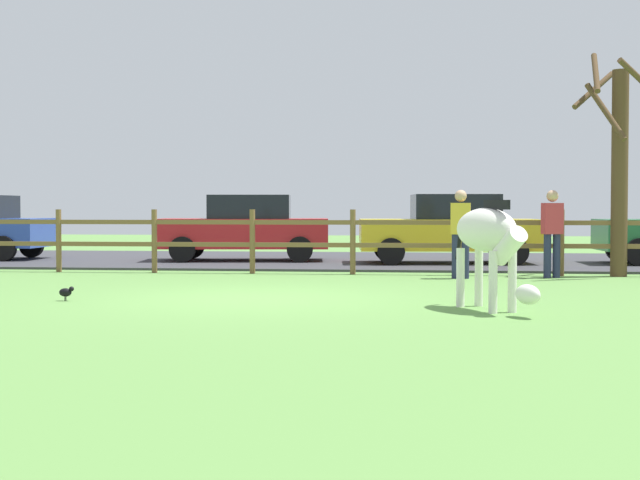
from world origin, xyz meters
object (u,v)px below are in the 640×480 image
(bare_tree, at_px, (618,161))
(crow_on_grass, at_px, (66,292))
(zebra, at_px, (489,238))
(parked_car_yellow, at_px, (450,228))
(visitor_left_of_tree, at_px, (552,229))
(visitor_right_of_tree, at_px, (461,230))
(parked_car_red, at_px, (245,227))

(bare_tree, relative_size, crow_on_grass, 20.11)
(zebra, xyz_separation_m, crow_on_grass, (-5.84, 0.54, -0.80))
(bare_tree, distance_m, parked_car_yellow, 4.57)
(zebra, relative_size, visitor_left_of_tree, 1.08)
(visitor_right_of_tree, bearing_deg, crow_on_grass, -139.87)
(visitor_left_of_tree, bearing_deg, visitor_right_of_tree, -168.73)
(crow_on_grass, distance_m, parked_car_yellow, 10.38)
(bare_tree, xyz_separation_m, parked_car_yellow, (-3.08, 3.10, -1.35))
(parked_car_red, distance_m, visitor_right_of_tree, 6.63)
(bare_tree, relative_size, parked_car_yellow, 1.04)
(zebra, height_order, parked_car_red, parked_car_red)
(bare_tree, height_order, visitor_left_of_tree, bare_tree)
(parked_car_red, bearing_deg, visitor_left_of_tree, -31.78)
(zebra, xyz_separation_m, parked_car_red, (-5.08, 9.77, -0.08))
(bare_tree, distance_m, visitor_right_of_tree, 3.36)
(zebra, bearing_deg, visitor_left_of_tree, 74.82)
(crow_on_grass, relative_size, visitor_right_of_tree, 0.13)
(visitor_right_of_tree, bearing_deg, bare_tree, 15.66)
(zebra, bearing_deg, parked_car_yellow, 91.62)
(bare_tree, xyz_separation_m, visitor_right_of_tree, (-2.99, -0.84, -1.28))
(parked_car_yellow, distance_m, visitor_right_of_tree, 3.94)
(parked_car_yellow, bearing_deg, crow_on_grass, -122.62)
(parked_car_yellow, xyz_separation_m, visitor_right_of_tree, (0.09, -3.94, 0.06))
(zebra, height_order, crow_on_grass, zebra)
(bare_tree, bearing_deg, zebra, -114.58)
(bare_tree, height_order, zebra, bare_tree)
(crow_on_grass, xyz_separation_m, visitor_right_of_tree, (5.68, 4.79, 0.78))
(zebra, xyz_separation_m, visitor_left_of_tree, (1.54, 5.66, -0.02))
(bare_tree, xyz_separation_m, crow_on_grass, (-8.66, -5.62, -2.06))
(parked_car_red, relative_size, parked_car_yellow, 1.01)
(crow_on_grass, relative_size, parked_car_red, 0.05)
(bare_tree, xyz_separation_m, zebra, (-2.82, -6.16, -1.26))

